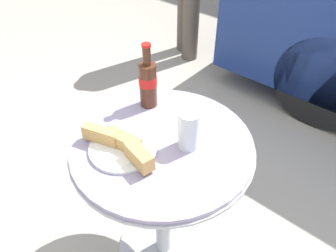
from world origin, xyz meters
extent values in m
plane|color=#A8A093|center=(0.00, 0.00, 0.00)|extent=(30.00, 30.00, 0.00)
cylinder|color=#B7B7BC|center=(0.00, 0.00, 0.01)|extent=(0.43, 0.43, 0.02)
cylinder|color=#B7B7BC|center=(0.00, 0.00, 0.35)|extent=(0.07, 0.07, 0.67)
cylinder|color=#B7B7BC|center=(0.00, 0.00, 0.68)|extent=(0.65, 0.65, 0.01)
cylinder|color=#9E93B2|center=(0.00, 0.00, 0.70)|extent=(0.63, 0.63, 0.02)
cylinder|color=#4C2819|center=(-0.18, 0.13, 0.80)|extent=(0.07, 0.07, 0.18)
cylinder|color=red|center=(-0.18, 0.13, 0.82)|extent=(0.07, 0.07, 0.04)
cylinder|color=#4C2819|center=(-0.18, 0.13, 0.92)|extent=(0.03, 0.03, 0.07)
cylinder|color=red|center=(-0.18, 0.13, 0.96)|extent=(0.03, 0.03, 0.01)
cylinder|color=silver|center=(0.08, 0.04, 0.76)|extent=(0.06, 0.06, 0.11)
cylinder|color=silver|center=(0.08, 0.04, 0.78)|extent=(0.07, 0.07, 0.14)
cylinder|color=white|center=(-0.07, -0.11, 0.71)|extent=(0.23, 0.23, 0.01)
cube|color=white|center=(-0.07, -0.11, 0.72)|extent=(0.17, 0.17, 0.00)
cube|color=tan|center=(-0.15, -0.14, 0.75)|extent=(0.13, 0.07, 0.05)
cube|color=tan|center=(-0.07, -0.11, 0.75)|extent=(0.13, 0.06, 0.05)
cube|color=tan|center=(0.02, -0.13, 0.75)|extent=(0.12, 0.07, 0.06)
cylinder|color=black|center=(0.16, 1.45, 0.32)|extent=(0.64, 0.21, 0.64)
cylinder|color=brown|center=(-1.20, 1.67, 0.37)|extent=(0.14, 0.14, 0.73)
cylinder|color=brown|center=(-1.06, 1.57, 0.37)|extent=(0.14, 0.14, 0.73)
camera|label=1|loc=(0.55, -0.61, 1.48)|focal=35.00mm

